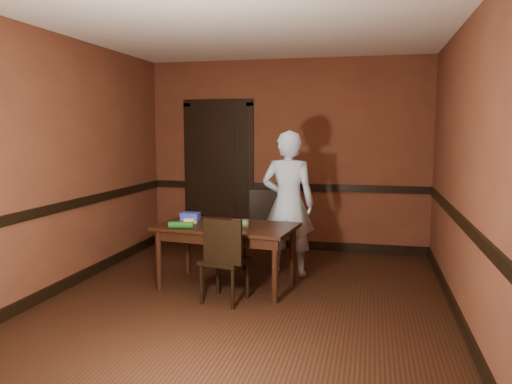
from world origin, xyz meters
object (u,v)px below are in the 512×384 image
at_px(person, 288,204).
at_px(dining_table, 227,256).
at_px(sauce_jar, 245,224).
at_px(chair_far, 260,229).
at_px(food_tub, 190,216).
at_px(cheese_saucer, 190,221).
at_px(sandwich_plate, 236,224).
at_px(chair_near, 225,259).

bearing_deg(person, dining_table, 45.93).
height_order(person, sauce_jar, person).
bearing_deg(chair_far, food_tub, -145.74).
bearing_deg(cheese_saucer, dining_table, -3.04).
bearing_deg(sandwich_plate, chair_near, -88.81).
xyz_separation_m(person, food_tub, (-1.05, -0.44, -0.12)).
height_order(chair_near, sauce_jar, chair_near).
distance_m(chair_far, person, 0.62).
xyz_separation_m(sandwich_plate, sauce_jar, (0.13, -0.10, 0.03)).
distance_m(sandwich_plate, sauce_jar, 0.17).
relative_size(sandwich_plate, food_tub, 1.18).
xyz_separation_m(chair_near, sandwich_plate, (-0.01, 0.45, 0.27)).
distance_m(sauce_jar, food_tub, 0.77).
distance_m(dining_table, chair_far, 0.91).
xyz_separation_m(person, cheese_saucer, (-1.00, -0.59, -0.15)).
height_order(dining_table, sauce_jar, sauce_jar).
bearing_deg(food_tub, chair_far, 46.21).
height_order(sandwich_plate, sauce_jar, sauce_jar).
distance_m(chair_near, cheese_saucer, 0.78).
bearing_deg(dining_table, chair_far, 85.80).
height_order(sandwich_plate, cheese_saucer, sandwich_plate).
xyz_separation_m(chair_near, food_tub, (-0.59, 0.63, 0.30)).
bearing_deg(sandwich_plate, person, 53.41).
distance_m(dining_table, sauce_jar, 0.47).
bearing_deg(sauce_jar, chair_far, 93.95).
distance_m(chair_near, food_tub, 0.92).
distance_m(chair_near, person, 1.24).
distance_m(dining_table, chair_near, 0.48).
relative_size(person, cheese_saucer, 10.99).
distance_m(dining_table, person, 0.98).
bearing_deg(chair_near, sandwich_plate, -78.25).
xyz_separation_m(chair_near, person, (0.46, 1.07, 0.42)).
relative_size(person, sandwich_plate, 6.68).
bearing_deg(sandwich_plate, food_tub, 162.19).
bearing_deg(food_tub, dining_table, -21.37).
height_order(dining_table, sandwich_plate, sandwich_plate).
relative_size(chair_far, chair_near, 1.10).
height_order(person, cheese_saucer, person).
xyz_separation_m(person, sauce_jar, (-0.33, -0.73, -0.12)).
height_order(chair_near, sandwich_plate, chair_near).
bearing_deg(dining_table, food_tub, 166.80).
bearing_deg(sauce_jar, food_tub, 158.31).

